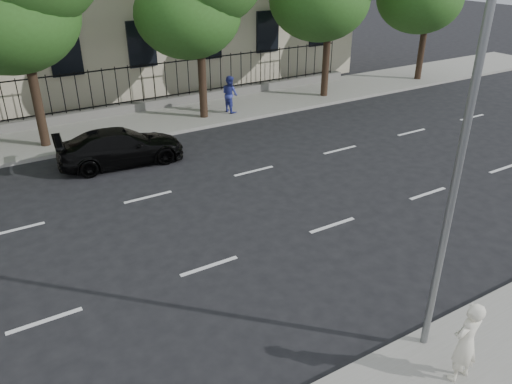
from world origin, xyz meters
The scene contains 8 objects.
ground centered at (0.00, 0.00, 0.00)m, with size 120.00×120.00×0.00m, color black.
far_sidewalk centered at (0.00, 14.00, 0.07)m, with size 60.00×4.00×0.15m, color gray.
lane_markings centered at (0.00, 4.75, 0.01)m, with size 49.60×4.62×0.01m, color silver, non-canonical shape.
iron_fence centered at (0.00, 15.70, 0.65)m, with size 30.00×0.50×2.20m.
street_light centered at (2.50, -1.77, 5.15)m, with size 0.25×3.32×8.05m.
black_sedan centered at (0.16, 10.14, 0.66)m, with size 1.86×4.57×1.33m, color black.
woman_near centered at (2.33, -3.28, 1.00)m, with size 0.62×0.41×1.71m, color silver.
pedestrian_far centered at (6.40, 13.23, 1.01)m, with size 0.84×0.65×1.72m, color #313995.
Camera 1 is at (-4.39, -7.15, 7.43)m, focal length 35.00 mm.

